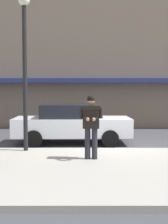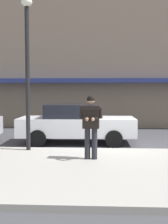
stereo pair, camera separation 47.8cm
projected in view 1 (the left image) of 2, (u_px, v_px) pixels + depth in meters
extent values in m
plane|color=#3D3D42|center=(113.00, 151.00, 10.77)|extent=(80.00, 80.00, 0.00)
cube|color=#99968E|center=(163.00, 170.00, 7.93)|extent=(32.00, 5.30, 0.14)
cube|color=silver|center=(142.00, 150.00, 10.82)|extent=(28.00, 0.12, 0.01)
cube|color=navy|center=(121.00, 81.00, 16.72)|extent=(26.60, 0.70, 0.24)
cube|color=silver|center=(72.00, 126.00, 12.21)|extent=(4.54, 1.91, 0.70)
cube|color=black|center=(67.00, 111.00, 12.17)|extent=(2.10, 1.68, 0.52)
cylinder|color=black|center=(105.00, 132.00, 13.12)|extent=(0.64, 0.23, 0.64)
cylinder|color=black|center=(110.00, 139.00, 11.42)|extent=(0.64, 0.23, 0.64)
cylinder|color=black|center=(39.00, 132.00, 13.06)|extent=(0.64, 0.23, 0.64)
cylinder|color=black|center=(33.00, 139.00, 11.35)|extent=(0.64, 0.23, 0.64)
cylinder|color=#23232B|center=(94.00, 144.00, 8.83)|extent=(0.16, 0.16, 0.88)
cylinder|color=#23232B|center=(87.00, 144.00, 8.84)|extent=(0.16, 0.16, 0.88)
cube|color=black|center=(91.00, 117.00, 8.78)|extent=(0.48, 0.32, 0.64)
cube|color=black|center=(91.00, 107.00, 8.76)|extent=(0.54, 0.37, 0.12)
cylinder|color=black|center=(100.00, 113.00, 8.76)|extent=(0.11, 0.11, 0.30)
cylinder|color=black|center=(96.00, 119.00, 8.62)|extent=(0.12, 0.31, 0.10)
sphere|color=tan|center=(93.00, 119.00, 8.48)|extent=(0.10, 0.10, 0.10)
cylinder|color=black|center=(81.00, 113.00, 8.79)|extent=(0.11, 0.11, 0.30)
cylinder|color=black|center=(85.00, 119.00, 8.63)|extent=(0.12, 0.31, 0.10)
sphere|color=tan|center=(87.00, 119.00, 8.49)|extent=(0.10, 0.10, 0.10)
cube|color=black|center=(90.00, 119.00, 8.45)|extent=(0.08, 0.15, 0.07)
sphere|color=tan|center=(91.00, 101.00, 8.72)|extent=(0.22, 0.22, 0.22)
sphere|color=black|center=(91.00, 100.00, 8.72)|extent=(0.23, 0.23, 0.23)
cylinder|color=black|center=(24.00, 79.00, 9.95)|extent=(0.14, 0.14, 4.60)
ellipsoid|color=silver|center=(23.00, 1.00, 9.77)|extent=(0.36, 0.36, 0.28)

